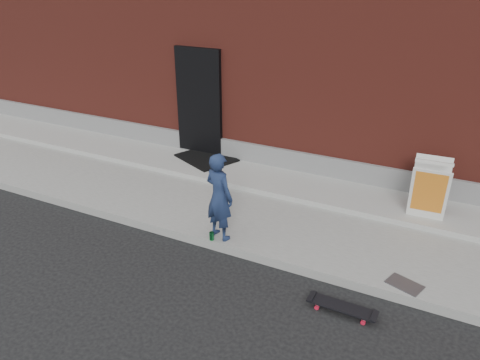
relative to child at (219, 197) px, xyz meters
The scene contains 10 objects.
ground 1.08m from the child, 17.96° to the right, with size 80.00×80.00×0.00m, color black.
sidewalk 1.64m from the child, 64.61° to the left, with size 20.00×3.00×0.15m, color gray.
apron 2.38m from the child, 74.33° to the left, with size 20.00×1.20×0.10m, color gray.
building 7.02m from the child, 84.82° to the left, with size 20.00×8.10×5.00m.
child is the anchor object (origin of this frame).
skateboard 2.41m from the child, 17.94° to the right, with size 0.87×0.24×0.10m.
pizza_sign 3.45m from the child, 34.77° to the left, with size 0.62×0.72×0.97m.
soda_can 0.66m from the child, 113.77° to the right, with size 0.07×0.07×0.14m, color #177736.
doormat 3.05m from the child, 124.20° to the left, with size 1.15×0.93×0.03m, color black.
utility_plate 2.91m from the child, ahead, with size 0.46×0.29×0.01m, color #504F54.
Camera 1 is at (2.49, -5.33, 4.13)m, focal length 35.00 mm.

